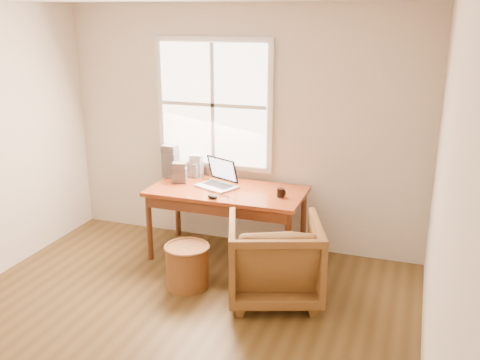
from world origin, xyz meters
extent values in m
cube|color=brown|center=(0.00, 0.00, -0.01)|extent=(4.00, 4.50, 0.02)
cube|color=beige|center=(0.00, 2.26, 1.30)|extent=(4.00, 0.02, 2.60)
cube|color=beige|center=(2.01, 0.00, 1.30)|extent=(0.02, 4.50, 2.60)
cube|color=silver|center=(-0.30, 2.22, 1.55)|extent=(1.32, 0.05, 1.42)
cube|color=white|center=(-0.30, 2.19, 1.55)|extent=(1.20, 0.02, 1.30)
cube|color=silver|center=(-0.30, 2.18, 1.55)|extent=(0.04, 0.02, 1.30)
cube|color=silver|center=(-0.30, 2.18, 1.55)|extent=(1.20, 0.02, 0.04)
cube|color=brown|center=(0.00, 1.80, 0.73)|extent=(1.60, 0.80, 0.04)
imported|color=brown|center=(0.70, 1.12, 0.38)|extent=(1.04, 1.06, 0.76)
cylinder|color=brown|center=(-0.13, 1.05, 0.20)|extent=(0.43, 0.43, 0.40)
ellipsoid|color=black|center=(-0.03, 1.48, 0.77)|extent=(0.13, 0.10, 0.04)
cylinder|color=black|center=(0.58, 1.75, 0.79)|extent=(0.10, 0.10, 0.09)
cube|color=silver|center=(-0.48, 2.12, 0.88)|extent=(0.14, 0.13, 0.25)
cube|color=#27272C|center=(-0.57, 1.86, 0.86)|extent=(0.17, 0.16, 0.22)
cube|color=gray|center=(-0.75, 2.03, 0.93)|extent=(0.16, 0.15, 0.36)
cube|color=silver|center=(-0.49, 2.12, 0.84)|extent=(0.17, 0.16, 0.17)
camera|label=1|loc=(1.84, -3.11, 2.48)|focal=40.00mm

